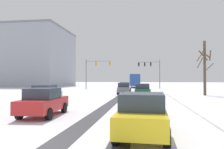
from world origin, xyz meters
TOP-DOWN VIEW (x-y plane):
  - ground_plane at (0.00, 0.00)m, footprint 300.00×300.00m
  - wheel_track_left_lane at (1.54, 17.08)m, footprint 0.97×37.58m
  - wheel_track_right_lane at (3.55, 17.08)m, footprint 0.75×37.58m
  - sidewalk_kerb_right at (9.51, 15.37)m, footprint 4.00×37.58m
  - traffic_signal_far_left at (-6.19, 40.24)m, footprint 5.62×0.51m
  - traffic_signal_far_right at (6.11, 44.26)m, footprint 5.09×0.55m
  - car_white_lead at (1.25, 30.72)m, footprint 1.92×4.14m
  - car_grey_second at (1.59, 24.68)m, footprint 2.00×4.19m
  - car_dark_green_third at (4.21, 19.33)m, footprint 1.97×4.17m
  - car_silver_fourth at (-4.34, 12.06)m, footprint 1.89×4.13m
  - car_red_fifth at (-1.42, 5.69)m, footprint 1.98×4.18m
  - car_yellow_cab_sixth at (4.31, 1.96)m, footprint 1.98×4.17m
  - bus_oncoming at (2.28, 50.83)m, footprint 2.90×11.07m
  - bare_tree_sidewalk_mid at (12.45, 23.84)m, footprint 2.04×1.91m
  - office_building_far_left_block at (-30.64, 55.30)m, footprint 24.23×21.16m

SIDE VIEW (x-z plane):
  - ground_plane at x=0.00m, z-range 0.00..0.00m
  - wheel_track_left_lane at x=1.54m, z-range 0.00..0.01m
  - wheel_track_right_lane at x=3.55m, z-range 0.00..0.01m
  - sidewalk_kerb_right at x=9.51m, z-range 0.00..0.12m
  - car_white_lead at x=1.25m, z-range 0.01..1.63m
  - car_grey_second at x=1.59m, z-range 0.01..1.63m
  - car_dark_green_third at x=4.21m, z-range 0.01..1.63m
  - car_silver_fourth at x=-4.34m, z-range 0.01..1.63m
  - car_red_fifth at x=-1.42m, z-range 0.01..1.63m
  - car_yellow_cab_sixth at x=4.31m, z-range 0.01..1.63m
  - bus_oncoming at x=2.28m, z-range 0.30..3.68m
  - bare_tree_sidewalk_mid at x=12.45m, z-range 0.25..7.49m
  - traffic_signal_far_left at x=-6.19m, z-range 1.38..7.88m
  - traffic_signal_far_right at x=6.11m, z-range 1.51..8.01m
  - office_building_far_left_block at x=-30.64m, z-range 0.01..17.21m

